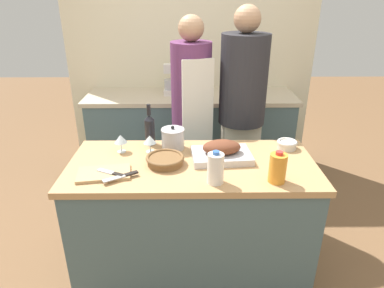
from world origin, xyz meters
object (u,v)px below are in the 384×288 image
Objects in this scene: roasting_pan at (221,152)px; milk_jug at (216,168)px; mixing_bowl at (287,144)px; cutting_board at (104,173)px; stand_mixer at (173,82)px; stock_pot at (173,139)px; knife_chef at (122,176)px; condiment_bottle_short at (251,84)px; wine_glass_right at (121,139)px; knife_paring at (111,173)px; condiment_bottle_tall at (237,86)px; juice_jug at (278,168)px; wine_glass_left at (150,140)px; person_cook_guest at (242,108)px; person_cook_aproned at (192,111)px; wine_bottle_green at (150,129)px; wicker_basket at (165,160)px.

milk_jug is at bearing -101.61° from roasting_pan.
roasting_pan is 2.87× the size of mixing_bowl.
stand_mixer is (0.34, 1.58, 0.14)m from cutting_board.
knife_chef is (-0.27, -0.42, -0.05)m from stock_pot.
condiment_bottle_short is at bearing 59.63° from knife_chef.
wine_glass_right is at bearing 81.29° from cutting_board.
knife_paring is at bearing -16.84° from cutting_board.
wine_glass_right is at bearing -177.85° from mixing_bowl.
cutting_board is 1.86m from condiment_bottle_tall.
knife_chef is at bearing -123.20° from stock_pot.
juice_jug is 1.58× the size of wine_glass_left.
juice_jug is 1.00m from person_cook_guest.
wine_glass_right is 0.40× the size of stand_mixer.
cutting_board is at bearing -136.88° from stock_pot.
cutting_board is at bearing 163.16° from knife_paring.
wine_glass_right is (-0.34, -0.05, 0.02)m from stock_pot.
mixing_bowl is 0.76× the size of condiment_bottle_tall.
condiment_bottle_short is at bearing 34.31° from condiment_bottle_tall.
wine_glass_left is 0.07× the size of person_cook_aproned.
knife_chef is 2.03m from condiment_bottle_short.
wine_glass_left is 0.69× the size of knife_paring.
wine_bottle_green is 1.60× the size of condiment_bottle_tall.
condiment_bottle_tall is 0.11× the size of person_cook_aproned.
condiment_bottle_tall is (0.63, 1.45, 0.08)m from wicker_basket.
wine_glass_left is (0.24, 0.31, 0.08)m from cutting_board.
stock_pot is 0.18m from wine_bottle_green.
juice_jug is at bearing -111.59° from mixing_bowl.
wine_glass_right is at bearing 157.12° from juice_jug.
person_cook_guest reaches higher than knife_chef.
knife_chef is (0.07, -0.36, -0.07)m from wine_glass_right.
roasting_pan is 0.23× the size of person_cook_aproned.
condiment_bottle_tall is at bearing 78.80° from roasting_pan.
roasting_pan is at bearing -93.55° from person_cook_aproned.
roasting_pan is 3.31× the size of wine_glass_left.
juice_jug is at bearing -90.05° from person_cook_guest.
cutting_board is at bearing -159.51° from wicker_basket.
wine_bottle_green is (-0.47, 0.24, 0.06)m from roasting_pan.
person_cook_aproned is (0.47, 0.61, -0.01)m from wine_glass_right.
stand_mixer reaches higher than milk_jug.
condiment_bottle_short is (0.15, 1.78, 0.02)m from juice_jug.
wicker_basket is at bearing -116.82° from condiment_bottle_short.
milk_jug reaches higher than juice_jug.
knife_chef is at bearing -156.70° from roasting_pan.
knife_paring is at bearing -162.00° from roasting_pan.
knife_paring is at bearing 149.49° from knife_chef.
wine_glass_left is 0.38m from knife_paring.
stock_pot is at bearing -24.94° from wine_bottle_green.
stock_pot is 1.35m from condiment_bottle_tall.
stock_pot is 0.51m from knife_paring.
mixing_bowl is 0.08× the size of person_cook_aproned.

